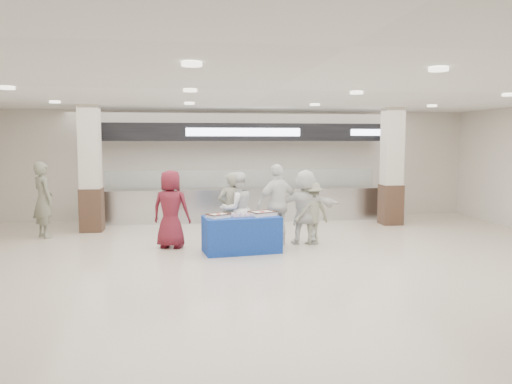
{
  "coord_description": "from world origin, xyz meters",
  "views": [
    {
      "loc": [
        -1.56,
        -8.86,
        2.29
      ],
      "look_at": [
        -0.12,
        1.6,
        1.22
      ],
      "focal_mm": 35.0,
      "sensor_mm": 36.0,
      "label": 1
    }
  ],
  "objects": [
    {
      "name": "sheet_cake_right",
      "position": [
        -0.03,
        1.35,
        0.8
      ],
      "size": [
        0.6,
        0.55,
        0.1
      ],
      "color": "white",
      "rests_on": "display_table"
    },
    {
      "name": "civilian_white",
      "position": [
        1.03,
        1.94,
        0.84
      ],
      "size": [
        1.61,
        0.74,
        1.67
      ],
      "primitive_type": "imported",
      "rotation": [
        0.0,
        0.0,
        2.98
      ],
      "color": "white",
      "rests_on": "ground"
    },
    {
      "name": "chef_short",
      "position": [
        0.4,
        1.92,
        0.9
      ],
      "size": [
        1.14,
        0.8,
        1.8
      ],
      "primitive_type": "imported",
      "rotation": [
        0.0,
        0.0,
        3.52
      ],
      "color": "white",
      "rests_on": "ground"
    },
    {
      "name": "cupcake_tray",
      "position": [
        -0.47,
        1.28,
        0.78
      ],
      "size": [
        0.46,
        0.37,
        0.07
      ],
      "color": "#A6A6AB",
      "rests_on": "display_table"
    },
    {
      "name": "display_table",
      "position": [
        -0.47,
        1.28,
        0.38
      ],
      "size": [
        1.64,
        0.99,
        0.75
      ],
      "primitive_type": "cube",
      "rotation": [
        0.0,
        0.0,
        0.14
      ],
      "color": "#163A97",
      "rests_on": "ground"
    },
    {
      "name": "chef_tall",
      "position": [
        -0.5,
        1.92,
        0.81
      ],
      "size": [
        0.97,
        0.88,
        1.63
      ],
      "primitive_type": "imported",
      "rotation": [
        0.0,
        0.0,
        3.54
      ],
      "color": "white",
      "rests_on": "ground"
    },
    {
      "name": "soldier_bg",
      "position": [
        -4.98,
        3.51,
        0.91
      ],
      "size": [
        0.75,
        0.79,
        1.82
      ],
      "primitive_type": "imported",
      "rotation": [
        0.0,
        0.0,
        2.22
      ],
      "color": "slate",
      "rests_on": "ground"
    },
    {
      "name": "column_left",
      "position": [
        -4.0,
        4.2,
        1.53
      ],
      "size": [
        0.55,
        0.55,
        3.2
      ],
      "color": "#372319",
      "rests_on": "ground"
    },
    {
      "name": "civilian_maroon",
      "position": [
        -1.93,
        1.92,
        0.84
      ],
      "size": [
        0.95,
        0.77,
        1.69
      ],
      "primitive_type": "imported",
      "rotation": [
        0.0,
        0.0,
        2.82
      ],
      "color": "maroon",
      "rests_on": "ground"
    },
    {
      "name": "serving_line",
      "position": [
        0.0,
        5.4,
        1.16
      ],
      "size": [
        8.7,
        0.85,
        2.8
      ],
      "color": "silver",
      "rests_on": "ground"
    },
    {
      "name": "sheet_cake_left",
      "position": [
        -0.95,
        1.21,
        0.8
      ],
      "size": [
        0.53,
        0.5,
        0.09
      ],
      "color": "white",
      "rests_on": "display_table"
    },
    {
      "name": "soldier_a",
      "position": [
        -0.63,
        1.92,
        0.81
      ],
      "size": [
        0.65,
        0.49,
        1.62
      ],
      "primitive_type": "imported",
      "rotation": [
        0.0,
        0.0,
        3.33
      ],
      "color": "slate",
      "rests_on": "ground"
    },
    {
      "name": "column_right",
      "position": [
        4.0,
        4.2,
        1.53
      ],
      "size": [
        0.55,
        0.55,
        3.2
      ],
      "color": "#372319",
      "rests_on": "ground"
    },
    {
      "name": "soldier_b",
      "position": [
        1.17,
        1.92,
        0.7
      ],
      "size": [
        1.03,
        0.81,
        1.4
      ],
      "primitive_type": "imported",
      "rotation": [
        0.0,
        0.0,
        3.5
      ],
      "color": "slate",
      "rests_on": "ground"
    },
    {
      "name": "ground",
      "position": [
        0.0,
        0.0,
        0.0
      ],
      "size": [
        14.0,
        14.0,
        0.0
      ],
      "primitive_type": "plane",
      "color": "beige",
      "rests_on": "ground"
    }
  ]
}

